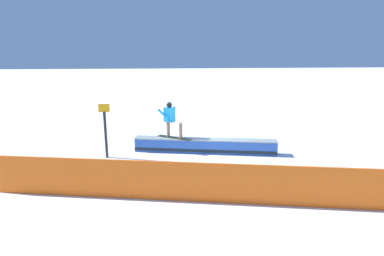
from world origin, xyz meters
name	(u,v)px	position (x,y,z in m)	size (l,w,h in m)	color
ground_plane	(205,152)	(0.00, 0.00, 0.00)	(120.00, 120.00, 0.00)	white
grind_box	(205,146)	(0.00, 0.00, 0.26)	(5.51, 1.56, 0.56)	blue
snowboarder	(171,119)	(1.31, -0.32, 1.32)	(1.38, 1.05, 1.40)	black
safety_fence	(227,183)	(0.00, 4.27, 0.55)	(12.95, 0.06, 1.09)	orange
trail_marker	(105,129)	(3.73, 0.24, 1.09)	(0.40, 0.10, 2.03)	#262628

